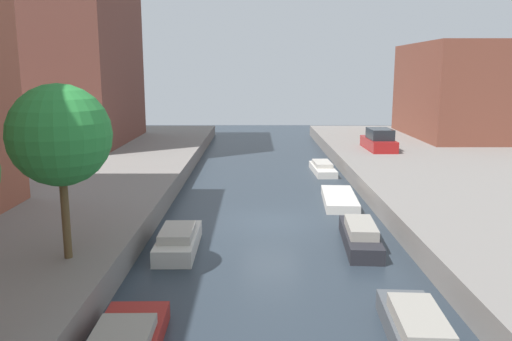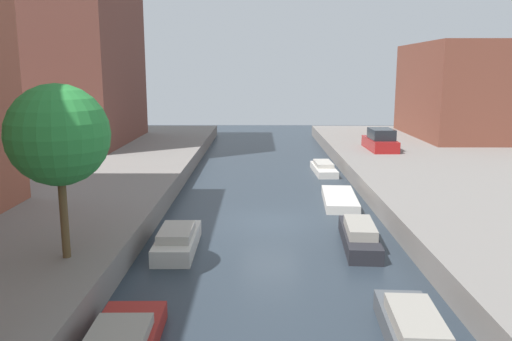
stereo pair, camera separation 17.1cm
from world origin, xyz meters
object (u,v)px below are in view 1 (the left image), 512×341
at_px(low_block_right, 471,90).
at_px(moored_boat_right_1, 419,333).
at_px(moored_boat_right_2, 361,236).
at_px(moored_boat_right_4, 323,168).
at_px(street_tree_2, 60,135).
at_px(moored_boat_left_2, 179,241).
at_px(moored_boat_right_3, 340,199).
at_px(parked_car, 379,141).
at_px(apartment_tower_far, 59,20).

xyz_separation_m(low_block_right, moored_boat_right_1, (-14.69, -33.75, -4.62)).
bearing_deg(moored_boat_right_2, moored_boat_right_4, 88.43).
height_order(street_tree_2, moored_boat_left_2, street_tree_2).
distance_m(street_tree_2, moored_boat_right_2, 11.54).
bearing_deg(moored_boat_right_3, moored_boat_right_4, 88.86).
bearing_deg(moored_boat_right_2, low_block_right, 60.80).
bearing_deg(moored_boat_left_2, moored_boat_right_2, 4.56).
xyz_separation_m(parked_car, moored_boat_right_1, (-5.01, -25.89, -1.26)).
bearing_deg(low_block_right, moored_boat_left_2, -128.97).
bearing_deg(moored_boat_right_1, moored_boat_left_2, 134.61).
relative_size(street_tree_2, moored_boat_right_1, 1.22).
distance_m(moored_boat_right_1, moored_boat_right_3, 14.18).
height_order(moored_boat_right_2, moored_boat_right_3, moored_boat_right_2).
bearing_deg(moored_boat_right_1, moored_boat_right_3, 88.77).
relative_size(apartment_tower_far, moored_boat_right_4, 4.45).
distance_m(low_block_right, moored_boat_right_4, 18.87).
distance_m(low_block_right, moored_boat_right_1, 37.10).
height_order(street_tree_2, moored_boat_right_3, street_tree_2).
height_order(moored_boat_left_2, moored_boat_right_3, moored_boat_left_2).
xyz_separation_m(street_tree_2, moored_boat_right_3, (10.14, 10.56, -4.60)).
height_order(apartment_tower_far, street_tree_2, apartment_tower_far).
bearing_deg(moored_boat_right_2, street_tree_2, -158.15).
xyz_separation_m(moored_boat_left_2, moored_boat_right_4, (7.40, 15.25, -0.10)).
relative_size(moored_boat_right_3, moored_boat_right_4, 1.07).
height_order(street_tree_2, moored_boat_right_4, street_tree_2).
distance_m(apartment_tower_far, moored_boat_right_4, 23.58).
xyz_separation_m(low_block_right, street_tree_2, (-24.52, -30.14, -0.19)).
xyz_separation_m(street_tree_2, moored_boat_right_2, (9.90, 3.97, -4.42)).
height_order(parked_car, moored_boat_left_2, parked_car).
xyz_separation_m(moored_boat_right_1, moored_boat_right_2, (0.06, 7.58, 0.02)).
height_order(parked_car, moored_boat_right_4, parked_car).
xyz_separation_m(apartment_tower_far, parked_car, (24.32, -4.07, -8.94)).
height_order(apartment_tower_far, low_block_right, apartment_tower_far).
height_order(parked_car, moored_boat_right_2, parked_car).
height_order(apartment_tower_far, parked_car, apartment_tower_far).
bearing_deg(moored_boat_left_2, low_block_right, 51.03).
relative_size(moored_boat_right_2, moored_boat_right_4, 1.04).
bearing_deg(moored_boat_left_2, parked_car, 57.67).
xyz_separation_m(street_tree_2, moored_boat_right_4, (10.30, 18.66, -4.52)).
bearing_deg(parked_car, apartment_tower_far, 170.50).
relative_size(moored_boat_right_2, moored_boat_right_3, 0.97).
bearing_deg(moored_boat_right_1, moored_boat_right_2, 89.52).
bearing_deg(parked_car, moored_boat_right_1, -100.95).
distance_m(low_block_right, street_tree_2, 38.86).
distance_m(parked_car, moored_boat_right_3, 12.70).
xyz_separation_m(street_tree_2, moored_boat_left_2, (2.90, 3.41, -4.43)).
xyz_separation_m(parked_car, moored_boat_right_3, (-4.71, -11.71, -1.43)).
distance_m(apartment_tower_far, moored_boat_right_2, 31.30).
distance_m(moored_boat_left_2, moored_boat_right_1, 9.87).
relative_size(street_tree_2, moored_boat_left_2, 1.38).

